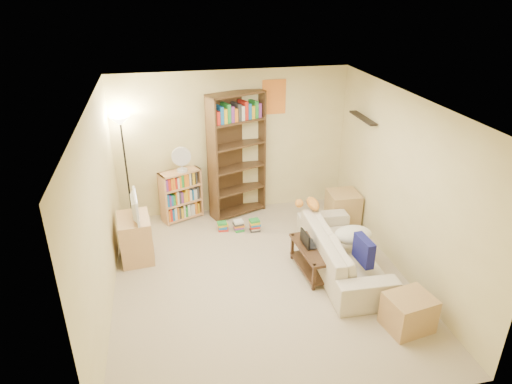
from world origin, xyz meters
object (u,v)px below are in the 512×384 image
tabby_cat (310,204)px  desk_fan (181,159)px  side_table (343,208)px  television (131,207)px  mug (337,253)px  coffee_table (317,255)px  short_bookshelf (181,195)px  tv_stand (136,238)px  tall_bookshelf (237,153)px  end_cabinet (409,312)px  laptop (313,244)px  sofa (343,251)px  floor_lamp (123,140)px

tabby_cat → desk_fan: (-1.87, 1.19, 0.44)m
side_table → television: bearing=-173.9°
tabby_cat → mug: tabby_cat is taller
coffee_table → short_bookshelf: bearing=126.7°
short_bookshelf → side_table: size_ratio=1.56×
tv_stand → tall_bookshelf: tall_bookshelf is taller
short_bookshelf → desk_fan: bearing=-64.6°
tabby_cat → end_cabinet: tabby_cat is taller
laptop → television: bearing=76.3°
tabby_cat → tv_stand: tabby_cat is taller
sofa → side_table: size_ratio=3.66×
television → short_bookshelf: size_ratio=0.72×
tall_bookshelf → short_bookshelf: (-0.99, -0.00, -0.70)m
coffee_table → mug: 0.39m
tall_bookshelf → end_cabinet: (1.47, -3.36, -0.92)m
short_bookshelf → tabby_cat: bearing=-55.6°
side_table → desk_fan: bearing=164.9°
coffee_table → mug: size_ratio=8.09×
tv_stand → short_bookshelf: bearing=50.9°
coffee_table → short_bookshelf: short_bookshelf is taller
television → short_bookshelf: bearing=-39.1°
coffee_table → laptop: (-0.04, 0.06, 0.16)m
laptop → tv_stand: (-2.48, 0.83, -0.08)m
coffee_table → mug: mug is taller
sofa → short_bookshelf: size_ratio=2.35×
tv_stand → desk_fan: 1.55m
television → desk_fan: desk_fan is taller
mug → tall_bookshelf: 2.58m
tall_bookshelf → television: bearing=-168.5°
tabby_cat → floor_lamp: (-2.76, 1.23, 0.82)m
sofa → tabby_cat: tabby_cat is taller
television → tall_bookshelf: (1.74, 1.12, 0.28)m
tall_bookshelf → coffee_table: bearing=-90.0°
television → floor_lamp: (-0.10, 1.12, 0.64)m
sofa → laptop: bearing=80.2°
coffee_table → floor_lamp: floor_lamp is taller
laptop → mug: mug is taller
laptop → desk_fan: size_ratio=0.68×
tabby_cat → television: television is taller
tabby_cat → laptop: (-0.18, -0.72, -0.27)m
desk_fan → end_cabinet: size_ratio=0.83×
sofa → desk_fan: (-2.11, 1.99, 0.82)m
mug → short_bookshelf: short_bookshelf is taller
sofa → tv_stand: tv_stand is taller
tv_stand → side_table: (3.42, 0.37, -0.05)m
coffee_table → laptop: 0.17m
tabby_cat → side_table: 0.98m
floor_lamp → end_cabinet: (3.31, -3.36, -1.28)m
mug → end_cabinet: 1.20m
coffee_table → end_cabinet: bearing=-67.7°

